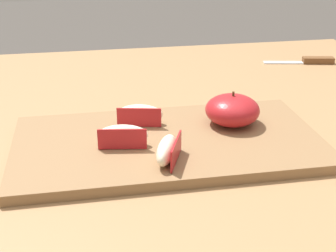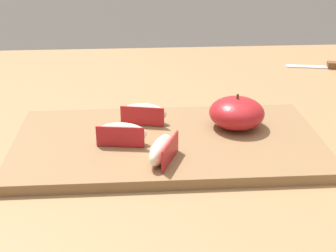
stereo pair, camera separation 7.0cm
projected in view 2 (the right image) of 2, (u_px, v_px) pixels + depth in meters
dining_table at (118, 181)px, 0.82m from camera, size 1.29×0.98×0.78m
cutting_board at (168, 143)px, 0.71m from camera, size 0.45×0.24×0.02m
apple_half_skin_up at (237, 113)px, 0.74m from camera, size 0.08×0.08×0.05m
apple_wedge_left at (162, 150)px, 0.64m from camera, size 0.05×0.08×0.03m
apple_wedge_back at (144, 113)px, 0.75m from camera, size 0.08×0.04×0.03m
apple_wedge_right at (122, 133)px, 0.69m from camera, size 0.07×0.04×0.03m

